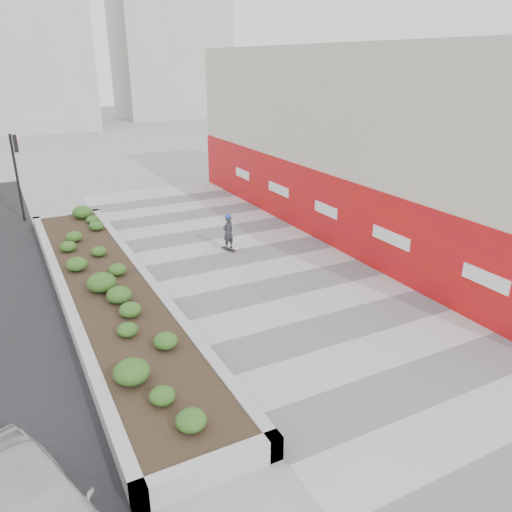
{
  "coord_description": "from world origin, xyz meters",
  "views": [
    {
      "loc": [
        -8.07,
        -8.6,
        7.43
      ],
      "look_at": [
        -0.67,
        5.55,
        1.1
      ],
      "focal_mm": 35.0,
      "sensor_mm": 36.0,
      "label": 1
    }
  ],
  "objects": [
    {
      "name": "planter",
      "position": [
        -5.5,
        7.0,
        0.42
      ],
      "size": [
        3.0,
        18.0,
        0.9
      ],
      "color": "#9E9EA0",
      "rests_on": "ground"
    },
    {
      "name": "skateboarder",
      "position": [
        -0.1,
        9.11,
        0.8
      ],
      "size": [
        0.6,
        0.75,
        1.57
      ],
      "rotation": [
        0.0,
        0.0,
        0.32
      ],
      "color": "beige",
      "rests_on": "ground"
    },
    {
      "name": "distant_bldg_north_l",
      "position": [
        -5.0,
        55.0,
        10.0
      ],
      "size": [
        16.0,
        12.0,
        20.0
      ],
      "primitive_type": "cube",
      "color": "#ADAAA3",
      "rests_on": "ground"
    },
    {
      "name": "building",
      "position": [
        6.98,
        8.98,
        3.98
      ],
      "size": [
        6.04,
        24.08,
        8.0
      ],
      "color": "beige",
      "rests_on": "ground"
    },
    {
      "name": "distant_bldg_north_r",
      "position": [
        15.0,
        60.0,
        12.0
      ],
      "size": [
        14.0,
        10.0,
        24.0
      ],
      "primitive_type": "cube",
      "color": "#ADAAA3",
      "rests_on": "ground"
    },
    {
      "name": "ground",
      "position": [
        0.0,
        0.0,
        0.0
      ],
      "size": [
        160.0,
        160.0,
        0.0
      ],
      "primitive_type": "plane",
      "color": "gray",
      "rests_on": "ground"
    },
    {
      "name": "walkway",
      "position": [
        0.0,
        3.0,
        0.01
      ],
      "size": [
        8.0,
        36.0,
        0.01
      ],
      "primitive_type": "cube",
      "color": "#A8A8AD",
      "rests_on": "ground"
    },
    {
      "name": "traffic_signal_near",
      "position": [
        -7.23,
        17.5,
        2.76
      ],
      "size": [
        0.33,
        0.28,
        4.2
      ],
      "color": "black",
      "rests_on": "ground"
    },
    {
      "name": "manhole_cover",
      "position": [
        0.5,
        3.0,
        0.0
      ],
      "size": [
        0.44,
        0.44,
        0.01
      ],
      "primitive_type": "cylinder",
      "color": "#595654",
      "rests_on": "ground"
    }
  ]
}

